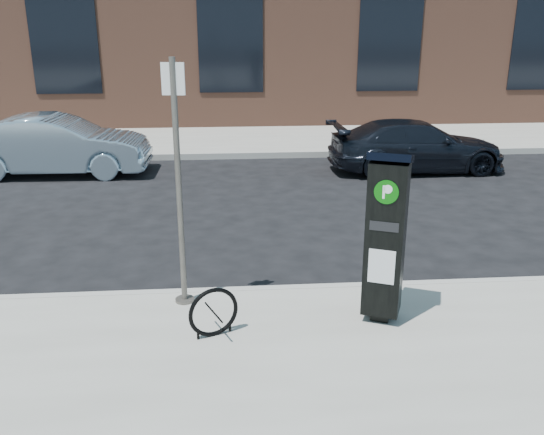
{
  "coord_description": "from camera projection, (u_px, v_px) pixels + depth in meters",
  "views": [
    {
      "loc": [
        -0.2,
        -6.55,
        3.28
      ],
      "look_at": [
        0.36,
        0.5,
        0.9
      ],
      "focal_mm": 38.0,
      "sensor_mm": 36.0,
      "label": 1
    }
  ],
  "objects": [
    {
      "name": "curb_near",
      "position": [
        247.0,
        294.0,
        7.21
      ],
      "size": [
        60.0,
        0.12,
        0.16
      ],
      "primitive_type": "cube",
      "color": "#9E9B93",
      "rests_on": "ground"
    },
    {
      "name": "sidewalk_far",
      "position": [
        232.0,
        120.0,
        20.46
      ],
      "size": [
        60.0,
        12.0,
        0.15
      ],
      "primitive_type": "cube",
      "color": "gray",
      "rests_on": "ground"
    },
    {
      "name": "parking_kiosk",
      "position": [
        386.0,
        236.0,
        6.14
      ],
      "size": [
        0.56,
        0.53,
        1.92
      ],
      "rotation": [
        0.0,
        0.0,
        -0.41
      ],
      "color": "black",
      "rests_on": "sidewalk_near"
    },
    {
      "name": "building",
      "position": [
        228.0,
        1.0,
        21.99
      ],
      "size": [
        28.0,
        10.05,
        8.25
      ],
      "color": "brown",
      "rests_on": "ground"
    },
    {
      "name": "bike_rack",
      "position": [
        214.0,
        312.0,
        6.02
      ],
      "size": [
        0.53,
        0.25,
        0.55
      ],
      "rotation": [
        0.0,
        0.0,
        0.39
      ],
      "color": "black",
      "rests_on": "sidewalk_near"
    },
    {
      "name": "ground",
      "position": [
        247.0,
        299.0,
        7.25
      ],
      "size": [
        120.0,
        120.0,
        0.0
      ],
      "primitive_type": "plane",
      "color": "black",
      "rests_on": "ground"
    },
    {
      "name": "car_dark",
      "position": [
        416.0,
        146.0,
        13.43
      ],
      "size": [
        4.14,
        1.8,
        1.19
      ],
      "primitive_type": "imported",
      "rotation": [
        0.0,
        0.0,
        1.6
      ],
      "color": "black",
      "rests_on": "ground"
    },
    {
      "name": "curb_far",
      "position": [
        235.0,
        156.0,
        14.81
      ],
      "size": [
        60.0,
        0.12,
        0.16
      ],
      "primitive_type": "cube",
      "color": "#9E9B93",
      "rests_on": "ground"
    },
    {
      "name": "car_silver",
      "position": [
        57.0,
        145.0,
        13.06
      ],
      "size": [
        4.13,
        1.49,
        1.36
      ],
      "primitive_type": "imported",
      "rotation": [
        0.0,
        0.0,
        1.56
      ],
      "color": "#96AEBF",
      "rests_on": "ground"
    },
    {
      "name": "sign_pole",
      "position": [
        179.0,
        188.0,
        6.42
      ],
      "size": [
        0.25,
        0.23,
        2.81
      ],
      "rotation": [
        0.0,
        0.0,
        -0.13
      ],
      "color": "#635B57",
      "rests_on": "sidewalk_near"
    }
  ]
}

